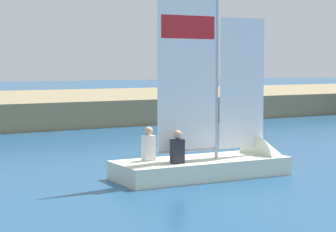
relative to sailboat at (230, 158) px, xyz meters
name	(u,v)px	position (x,y,z in m)	size (l,w,h in m)	color
shore_bank	(21,107)	(1.18, 18.47, 0.16)	(80.00, 13.16, 1.14)	#897A56
sailboat	(230,158)	(0.00, 0.00, 0.00)	(4.79, 1.85, 6.19)	silver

